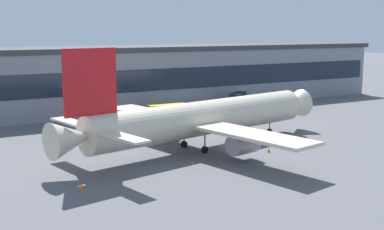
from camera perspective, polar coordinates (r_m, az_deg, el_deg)
ground_plane at (r=83.48m, az=5.24°, el=-3.81°), size 600.00×600.00×0.00m
terminal_building at (r=124.80m, az=-7.83°, el=4.23°), size 152.13×19.19×15.40m
airliner at (r=81.70m, az=0.94°, el=-0.42°), size 53.25×45.46×17.04m
catering_truck at (r=123.22m, az=5.25°, el=1.67°), size 7.18×6.63×4.15m
follow_me_car at (r=122.76m, az=9.28°, el=0.99°), size 4.57×4.32×1.85m
fuel_truck at (r=109.48m, az=-2.92°, el=0.47°), size 8.80×4.51×3.35m
belt_loader at (r=136.19m, az=11.21°, el=1.81°), size 3.57×6.70×1.95m
traffic_cone_0 at (r=63.83m, az=-12.49°, el=-7.94°), size 0.56×0.56×0.71m
traffic_cone_1 at (r=81.35m, az=8.76°, el=-3.99°), size 0.55×0.55×0.68m
traffic_cone_2 at (r=73.43m, az=0.05°, el=-5.42°), size 0.47×0.47×0.59m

